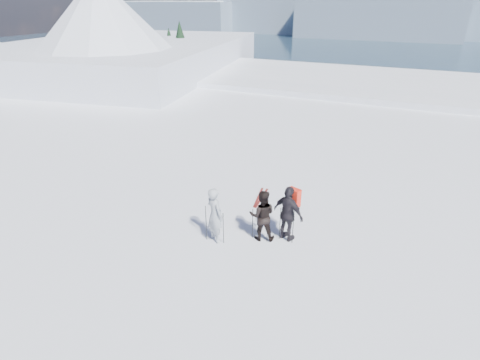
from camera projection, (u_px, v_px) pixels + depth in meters
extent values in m
plane|color=white|center=(379.00, 151.00, 67.73)|extent=(220.00, 208.01, 71.62)
cube|color=white|center=(365.00, 149.00, 38.33)|extent=(180.00, 16.00, 14.00)
plane|color=#1F3548|center=(411.00, 58.00, 261.74)|extent=(820.00, 820.00, 0.00)
cube|color=slate|center=(183.00, 16.00, 480.94)|extent=(150.00, 80.00, 34.00)
cube|color=white|center=(182.00, 4.00, 474.82)|extent=(127.50, 70.00, 8.00)
cube|color=slate|center=(279.00, 12.00, 458.48)|extent=(130.00, 80.00, 46.00)
cube|color=slate|center=(378.00, 18.00, 391.21)|extent=(160.00, 80.00, 38.00)
cube|color=white|center=(381.00, 1.00, 384.22)|extent=(136.00, 70.00, 8.00)
cube|color=white|center=(131.00, 109.00, 46.40)|extent=(29.19, 35.68, 16.00)
cone|color=white|center=(102.00, 26.00, 36.00)|extent=(18.00, 18.00, 9.00)
cone|color=white|center=(114.00, 53.00, 48.91)|extent=(16.00, 16.00, 8.00)
cube|color=#2D2B28|center=(206.00, 128.00, 52.48)|extent=(21.55, 17.87, 14.25)
cone|color=black|center=(217.00, 94.00, 45.10)|extent=(5.60, 5.60, 10.00)
cone|color=black|center=(183.00, 75.00, 48.31)|extent=(7.28, 7.28, 13.00)
cone|color=black|center=(194.00, 92.00, 43.98)|extent=(6.16, 6.16, 11.00)
cone|color=black|center=(171.00, 102.00, 43.52)|extent=(5.04, 5.04, 9.00)
cone|color=black|center=(221.00, 89.00, 47.93)|extent=(5.60, 5.60, 10.00)
cone|color=black|center=(172.00, 75.00, 51.28)|extent=(6.72, 6.72, 12.00)
cone|color=black|center=(163.00, 87.00, 46.66)|extent=(6.16, 6.16, 11.00)
imported|color=#9AA1A9|center=(215.00, 215.00, 12.31)|extent=(0.85, 0.75, 1.95)
imported|color=black|center=(262.00, 215.00, 12.40)|extent=(1.06, 0.95, 1.81)
imported|color=black|center=(288.00, 214.00, 12.33)|extent=(1.25, 0.85, 1.98)
cube|color=red|center=(295.00, 176.00, 11.92)|extent=(0.48, 0.37, 0.62)
cylinder|color=black|center=(206.00, 223.00, 12.45)|extent=(0.02, 0.02, 1.31)
cylinder|color=black|center=(223.00, 228.00, 12.30)|extent=(0.02, 0.02, 1.16)
cylinder|color=black|center=(253.00, 223.00, 12.58)|extent=(0.02, 0.02, 1.14)
cylinder|color=black|center=(267.00, 226.00, 12.38)|extent=(0.02, 0.02, 1.20)
cylinder|color=black|center=(280.00, 224.00, 12.52)|extent=(0.02, 0.02, 1.20)
cylinder|color=black|center=(293.00, 227.00, 12.30)|extent=(0.02, 0.02, 1.23)
cube|color=black|center=(258.00, 197.00, 15.41)|extent=(0.38, 1.69, 0.03)
cube|color=black|center=(262.00, 198.00, 15.36)|extent=(0.22, 1.70, 0.03)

